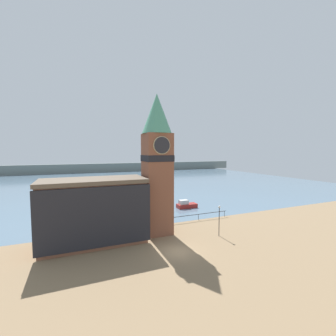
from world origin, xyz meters
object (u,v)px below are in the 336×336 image
clock_tower (157,160)px  boat_near (186,205)px  lamp_post (219,215)px  mooring_bollard_near (168,229)px  pier_building (94,211)px

clock_tower → boat_near: clock_tower is taller
lamp_post → mooring_bollard_near: bearing=144.8°
clock_tower → pier_building: size_ratio=1.52×
mooring_bollard_near → lamp_post: lamp_post is taller
mooring_bollard_near → clock_tower: bearing=168.2°
clock_tower → lamp_post: bearing=-31.3°
clock_tower → mooring_bollard_near: size_ratio=27.76×
clock_tower → mooring_bollard_near: (1.51, -0.31, -10.43)m
pier_building → boat_near: size_ratio=3.09×
boat_near → mooring_bollard_near: (-9.20, -11.73, -0.24)m
lamp_post → clock_tower: bearing=148.7°
pier_building → boat_near: pier_building is taller
mooring_bollard_near → lamp_post: (6.18, -4.36, 2.64)m
mooring_bollard_near → lamp_post: size_ratio=0.17×
pier_building → clock_tower: bearing=1.6°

